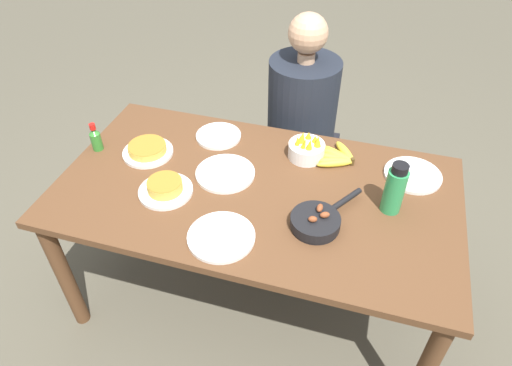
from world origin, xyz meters
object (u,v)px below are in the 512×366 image
(hot_sauce_bottle, at_px, (96,138))
(skillet, at_px, (317,221))
(water_bottle, at_px, (395,189))
(frittata_plate_side, at_px, (165,188))
(empty_plate_far_right, at_px, (219,136))
(person_figure, at_px, (300,140))
(empty_plate_near_front, at_px, (225,173))
(fruit_bowl_mango, at_px, (307,149))
(frittata_plate_center, at_px, (148,150))
(empty_plate_mid_edge, at_px, (221,237))
(banana_bunch, at_px, (338,157))
(empty_plate_far_left, at_px, (413,175))

(hot_sauce_bottle, bearing_deg, skillet, -10.49)
(skillet, height_order, water_bottle, water_bottle)
(frittata_plate_side, height_order, empty_plate_far_right, frittata_plate_side)
(skillet, relative_size, water_bottle, 1.42)
(hot_sauce_bottle, height_order, person_figure, person_figure)
(empty_plate_near_front, xyz_separation_m, fruit_bowl_mango, (0.32, 0.23, 0.04))
(frittata_plate_center, xyz_separation_m, empty_plate_mid_edge, (0.51, -0.40, -0.01))
(banana_bunch, height_order, fruit_bowl_mango, fruit_bowl_mango)
(empty_plate_mid_edge, height_order, person_figure, person_figure)
(fruit_bowl_mango, bearing_deg, skillet, -73.03)
(empty_plate_mid_edge, xyz_separation_m, person_figure, (0.09, 1.03, -0.24))
(banana_bunch, distance_m, frittata_plate_side, 0.79)
(person_figure, bearing_deg, banana_bunch, -59.17)
(water_bottle, bearing_deg, empty_plate_far_left, 71.02)
(hot_sauce_bottle, bearing_deg, empty_plate_far_right, 26.00)
(water_bottle, bearing_deg, banana_bunch, 134.60)
(frittata_plate_center, distance_m, empty_plate_far_right, 0.35)
(empty_plate_near_front, bearing_deg, banana_bunch, 28.00)
(empty_plate_far_right, distance_m, water_bottle, 0.89)
(skillet, relative_size, fruit_bowl_mango, 1.95)
(empty_plate_far_right, height_order, fruit_bowl_mango, fruit_bowl_mango)
(frittata_plate_center, height_order, frittata_plate_side, frittata_plate_side)
(frittata_plate_center, bearing_deg, skillet, -15.49)
(hot_sauce_bottle, bearing_deg, banana_bunch, 12.08)
(skillet, relative_size, empty_plate_mid_edge, 1.25)
(person_figure, bearing_deg, empty_plate_far_left, -37.05)
(frittata_plate_side, height_order, empty_plate_mid_edge, frittata_plate_side)
(empty_plate_far_left, bearing_deg, skillet, -130.02)
(banana_bunch, distance_m, empty_plate_near_front, 0.52)
(banana_bunch, distance_m, water_bottle, 0.37)
(frittata_plate_center, relative_size, empty_plate_near_front, 0.89)
(frittata_plate_side, bearing_deg, skillet, -0.97)
(banana_bunch, height_order, empty_plate_far_right, banana_bunch)
(frittata_plate_center, bearing_deg, hot_sauce_bottle, -172.44)
(person_figure, bearing_deg, hot_sauce_bottle, -141.99)
(empty_plate_far_right, bearing_deg, empty_plate_far_left, -2.18)
(empty_plate_far_right, bearing_deg, empty_plate_mid_edge, -68.99)
(fruit_bowl_mango, xyz_separation_m, hot_sauce_bottle, (-0.96, -0.22, 0.02))
(hot_sauce_bottle, distance_m, person_figure, 1.12)
(person_figure, bearing_deg, empty_plate_near_front, -107.01)
(fruit_bowl_mango, distance_m, person_figure, 0.53)
(fruit_bowl_mango, xyz_separation_m, water_bottle, (0.40, -0.25, 0.06))
(frittata_plate_center, height_order, water_bottle, water_bottle)
(banana_bunch, bearing_deg, frittata_plate_center, -166.65)
(frittata_plate_side, height_order, fruit_bowl_mango, fruit_bowl_mango)
(empty_plate_far_left, height_order, person_figure, person_figure)
(empty_plate_far_right, distance_m, hot_sauce_bottle, 0.58)
(empty_plate_far_right, relative_size, empty_plate_mid_edge, 0.84)
(empty_plate_far_right, relative_size, fruit_bowl_mango, 1.31)
(skillet, bearing_deg, frittata_plate_center, 107.30)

